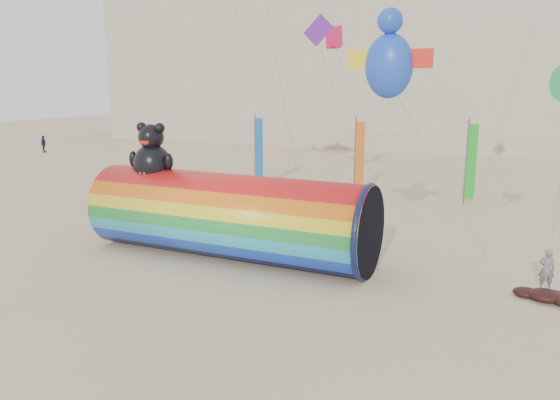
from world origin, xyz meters
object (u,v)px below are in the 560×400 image
at_px(windsock_assembly, 229,214).
at_px(fabric_bundle, 552,297).
at_px(hotel_building, 341,57).
at_px(kite_handler, 547,269).

bearing_deg(windsock_assembly, fabric_bundle, 1.70).
bearing_deg(fabric_bundle, hotel_building, 117.07).
bearing_deg(windsock_assembly, hotel_building, 103.18).
distance_m(hotel_building, windsock_assembly, 47.72).
xyz_separation_m(hotel_building, fabric_bundle, (23.18, -45.37, -10.14)).
relative_size(windsock_assembly, fabric_bundle, 4.72).
bearing_deg(fabric_bundle, kite_handler, 99.32).
xyz_separation_m(hotel_building, windsock_assembly, (10.71, -45.74, -8.42)).
distance_m(hotel_building, fabric_bundle, 51.95).
distance_m(hotel_building, kite_handler, 50.67).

